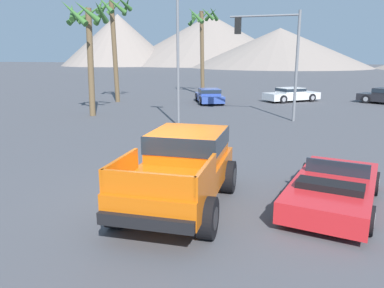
# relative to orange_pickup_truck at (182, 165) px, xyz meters

# --- Properties ---
(ground_plane) EXTENTS (320.00, 320.00, 0.00)m
(ground_plane) POSITION_rel_orange_pickup_truck_xyz_m (-0.41, 0.17, -1.01)
(ground_plane) COLOR #4C4C51
(orange_pickup_truck) EXTENTS (2.61, 4.83, 1.77)m
(orange_pickup_truck) POSITION_rel_orange_pickup_truck_xyz_m (0.00, 0.00, 0.00)
(orange_pickup_truck) COLOR orange
(orange_pickup_truck) RESTS_ON ground_plane
(red_convertible_car) EXTENTS (2.50, 4.47, 1.03)m
(red_convertible_car) POSITION_rel_orange_pickup_truck_xyz_m (3.63, 1.01, -0.59)
(red_convertible_car) COLOR red
(red_convertible_car) RESTS_ON ground_plane
(parked_car_white) EXTENTS (4.53, 4.30, 1.12)m
(parked_car_white) POSITION_rel_orange_pickup_truck_xyz_m (1.05, 22.98, -0.44)
(parked_car_white) COLOR white
(parked_car_white) RESTS_ON ground_plane
(parked_car_blue) EXTENTS (3.34, 4.52, 1.13)m
(parked_car_blue) POSITION_rel_orange_pickup_truck_xyz_m (-4.98, 19.91, -0.43)
(parked_car_blue) COLOR #334C9E
(parked_car_blue) RESTS_ON ground_plane
(traffic_light_main) EXTENTS (3.91, 0.38, 6.05)m
(traffic_light_main) POSITION_rel_orange_pickup_truck_xyz_m (0.43, 13.49, 3.21)
(traffic_light_main) COLOR slate
(traffic_light_main) RESTS_ON ground_plane
(street_lamp_post) EXTENTS (0.90, 0.24, 7.45)m
(street_lamp_post) POSITION_rel_orange_pickup_truck_xyz_m (-3.79, 9.81, 3.48)
(street_lamp_post) COLOR slate
(street_lamp_post) RESTS_ON ground_plane
(palm_tree_tall) EXTENTS (2.97, 2.92, 8.10)m
(palm_tree_tall) POSITION_rel_orange_pickup_truck_xyz_m (-12.20, 18.22, 5.05)
(palm_tree_tall) COLOR brown
(palm_tree_tall) RESTS_ON ground_plane
(palm_tree_short) EXTENTS (2.81, 2.96, 7.96)m
(palm_tree_short) POSITION_rel_orange_pickup_truck_xyz_m (-7.35, 25.63, 4.93)
(palm_tree_short) COLOR brown
(palm_tree_short) RESTS_ON ground_plane
(palm_tree_leaning) EXTENTS (2.67, 2.79, 6.83)m
(palm_tree_leaning) POSITION_rel_orange_pickup_truck_xyz_m (-10.12, 11.48, 4.10)
(palm_tree_leaning) COLOR brown
(palm_tree_leaning) RESTS_ON ground_plane
(distant_mountain_range) EXTENTS (172.25, 93.53, 19.52)m
(distant_mountain_range) POSITION_rel_orange_pickup_truck_xyz_m (-4.09, 121.68, 6.91)
(distant_mountain_range) COLOR gray
(distant_mountain_range) RESTS_ON ground_plane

